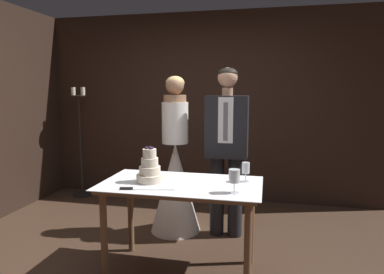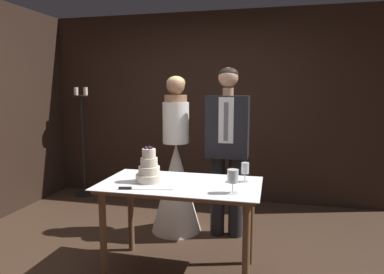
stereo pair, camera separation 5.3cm
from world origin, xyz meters
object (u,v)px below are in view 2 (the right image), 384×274
object	(u,v)px
tiered_cake	(149,170)
bride	(176,176)
wine_glass_near	(245,169)
groom	(227,144)
cake_knife	(135,189)
wine_glass_middle	(233,177)
candle_stand	(83,147)
cake_table	(180,195)

from	to	relation	value
tiered_cake	bride	world-z (taller)	bride
wine_glass_near	groom	size ratio (longest dim) A/B	0.09
wine_glass_near	cake_knife	bearing A→B (deg)	-152.42
wine_glass_middle	bride	distance (m)	1.28
bride	candle_stand	bearing A→B (deg)	151.03
cake_table	wine_glass_middle	xyz separation A→B (m)	(0.45, -0.18, 0.22)
tiered_cake	candle_stand	world-z (taller)	candle_stand
wine_glass_middle	groom	xyz separation A→B (m)	(-0.18, 1.01, 0.09)
tiered_cake	wine_glass_middle	size ratio (longest dim) A/B	1.68
cake_knife	groom	bearing A→B (deg)	51.43
cake_knife	candle_stand	distance (m)	2.61
candle_stand	cake_table	bearing A→B (deg)	-42.17
cake_table	groom	xyz separation A→B (m)	(0.28, 0.84, 0.31)
tiered_cake	cake_knife	size ratio (longest dim) A/B	0.72
bride	groom	world-z (taller)	groom
cake_table	wine_glass_middle	bearing A→B (deg)	-21.38
groom	tiered_cake	bearing A→B (deg)	-122.17
wine_glass_middle	candle_stand	world-z (taller)	candle_stand
tiered_cake	cake_knife	bearing A→B (deg)	-96.22
cake_knife	wine_glass_middle	bearing A→B (deg)	-4.89
wine_glass_near	groom	world-z (taller)	groom
tiered_cake	candle_stand	size ratio (longest dim) A/B	0.19
cake_table	bride	bearing A→B (deg)	108.26
wine_glass_near	bride	bearing A→B (deg)	139.42
cake_knife	wine_glass_middle	xyz separation A→B (m)	(0.74, 0.08, 0.11)
cake_table	candle_stand	world-z (taller)	candle_stand
candle_stand	tiered_cake	bearing A→B (deg)	-46.65
wine_glass_near	cake_table	bearing A→B (deg)	-162.75
tiered_cake	candle_stand	xyz separation A→B (m)	(-1.68, 1.78, -0.17)
wine_glass_near	wine_glass_middle	size ratio (longest dim) A/B	0.92
bride	wine_glass_near	bearing A→B (deg)	-40.58
wine_glass_near	wine_glass_middle	distance (m)	0.34
cake_knife	candle_stand	world-z (taller)	candle_stand
cake_knife	wine_glass_near	world-z (taller)	wine_glass_near
cake_table	wine_glass_near	xyz separation A→B (m)	(0.51, 0.16, 0.21)
groom	bride	bearing A→B (deg)	179.95
tiered_cake	wine_glass_near	world-z (taller)	tiered_cake
bride	candle_stand	distance (m)	1.91
bride	groom	xyz separation A→B (m)	(0.55, -0.00, 0.37)
cake_knife	wine_glass_middle	world-z (taller)	wine_glass_middle
wine_glass_middle	cake_knife	bearing A→B (deg)	-173.59
cake_table	candle_stand	xyz separation A→B (m)	(-1.94, 1.76, 0.04)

